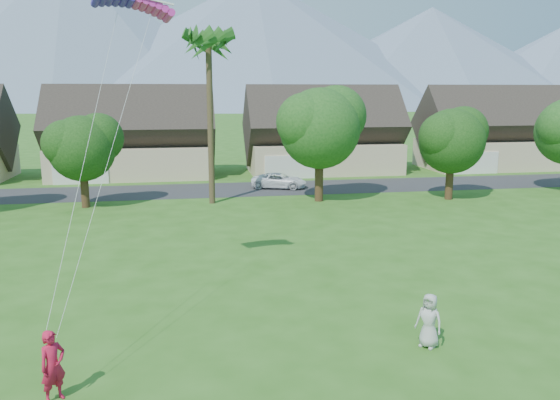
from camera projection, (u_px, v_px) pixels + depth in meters
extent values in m
cube|color=#2D2D30|center=(233.00, 189.00, 46.14)|extent=(90.00, 7.00, 0.01)
imported|color=red|center=(53.00, 366.00, 14.45)|extent=(0.85, 0.84, 1.98)
imported|color=#B2B3AE|center=(429.00, 321.00, 17.55)|extent=(1.00, 1.03, 1.79)
imported|color=white|center=(279.00, 181.00, 46.66)|extent=(5.10, 3.45, 1.30)
cone|color=slate|center=(71.00, 32.00, 248.99)|extent=(190.00, 190.00, 70.00)
cone|color=slate|center=(256.00, 43.00, 263.56)|extent=(240.00, 240.00, 62.00)
cone|color=slate|center=(430.00, 58.00, 279.33)|extent=(200.00, 200.00, 50.00)
cube|color=beige|center=(133.00, 161.00, 53.10)|extent=(15.00, 8.00, 3.00)
cube|color=#382D28|center=(131.00, 127.00, 52.46)|extent=(15.75, 8.15, 8.15)
cube|color=silver|center=(80.00, 172.00, 48.57)|extent=(4.80, 0.12, 2.20)
cube|color=beige|center=(323.00, 157.00, 56.18)|extent=(15.00, 8.00, 3.00)
cube|color=#382D28|center=(323.00, 125.00, 55.54)|extent=(15.75, 8.15, 8.15)
cube|color=silver|center=(290.00, 167.00, 51.65)|extent=(4.80, 0.12, 2.20)
cube|color=beige|center=(493.00, 154.00, 59.26)|extent=(15.00, 8.00, 3.00)
cube|color=#382D28|center=(495.00, 123.00, 58.62)|extent=(15.75, 8.15, 8.15)
cube|color=silver|center=(476.00, 163.00, 54.73)|extent=(4.80, 0.12, 2.20)
cylinder|color=#47301C|center=(85.00, 192.00, 38.83)|extent=(0.56, 0.56, 2.18)
sphere|color=#214916|center=(82.00, 149.00, 38.22)|extent=(4.62, 4.62, 4.62)
cylinder|color=#47301C|center=(319.00, 183.00, 41.04)|extent=(0.62, 0.62, 2.82)
sphere|color=#214916|center=(320.00, 129.00, 40.25)|extent=(5.98, 5.98, 5.98)
cylinder|color=#47301C|center=(449.00, 184.00, 41.74)|extent=(0.58, 0.58, 2.30)
sphere|color=#214916|center=(452.00, 141.00, 41.10)|extent=(4.90, 4.90, 4.90)
cylinder|color=#4C3D26|center=(210.00, 122.00, 39.33)|extent=(0.44, 0.44, 12.00)
sphere|color=#286021|center=(208.00, 31.00, 38.10)|extent=(3.00, 3.00, 3.00)
cube|color=#3A19BF|center=(114.00, 1.00, 19.58)|extent=(1.59, 1.29, 0.50)
cube|color=#DE29A3|center=(154.00, 2.00, 19.81)|extent=(1.59, 1.29, 0.50)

